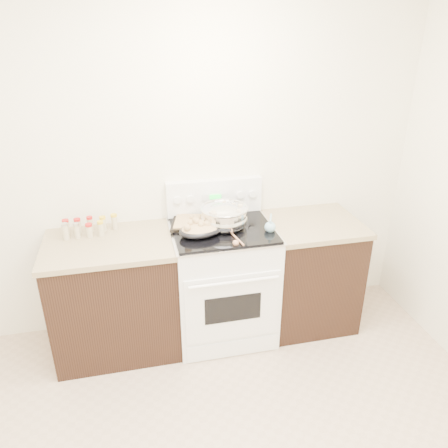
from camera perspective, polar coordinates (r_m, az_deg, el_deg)
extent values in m
cube|color=white|center=(3.39, -7.38, 7.65)|extent=(4.00, 0.05, 2.70)
cube|color=black|center=(3.46, -13.96, -9.34)|extent=(0.90, 0.64, 0.88)
cube|color=brown|center=(3.23, -14.79, -2.56)|extent=(0.93, 0.67, 0.04)
cube|color=black|center=(3.71, 10.91, -6.41)|extent=(0.70, 0.64, 0.88)
cube|color=brown|center=(3.50, 11.51, 0.04)|extent=(0.73, 0.67, 0.04)
cube|color=white|center=(3.49, -0.18, -7.72)|extent=(0.76, 0.66, 0.92)
cube|color=white|center=(3.22, 1.15, -10.94)|extent=(0.70, 0.01, 0.55)
cube|color=black|center=(3.22, 1.18, -11.01)|extent=(0.42, 0.01, 0.22)
cylinder|color=white|center=(3.06, 1.37, -7.63)|extent=(0.65, 0.02, 0.02)
cube|color=white|center=(3.46, 1.09, -15.96)|extent=(0.70, 0.01, 0.14)
cube|color=silver|center=(3.26, -0.20, -0.82)|extent=(0.78, 0.68, 0.01)
cube|color=black|center=(3.26, -0.20, -0.63)|extent=(0.74, 0.64, 0.01)
cube|color=white|center=(3.47, -1.27, 3.60)|extent=(0.76, 0.07, 0.28)
cylinder|color=white|center=(3.37, -6.11, 3.11)|extent=(0.06, 0.02, 0.06)
cylinder|color=white|center=(3.39, -4.43, 3.26)|extent=(0.06, 0.02, 0.06)
cylinder|color=white|center=(3.46, 2.14, 3.81)|extent=(0.06, 0.02, 0.06)
cylinder|color=white|center=(3.49, 3.73, 3.94)|extent=(0.06, 0.02, 0.06)
cube|color=#19E533|center=(3.42, -1.13, 3.57)|extent=(0.09, 0.00, 0.04)
cube|color=silver|center=(3.41, -2.44, 3.45)|extent=(0.05, 0.00, 0.05)
cube|color=silver|center=(3.44, 0.18, 3.67)|extent=(0.05, 0.00, 0.05)
ellipsoid|color=silver|center=(3.24, 0.03, 0.72)|extent=(0.40, 0.40, 0.21)
cylinder|color=silver|center=(3.27, 0.03, -0.30)|extent=(0.19, 0.19, 0.01)
torus|color=silver|center=(3.21, 0.03, 2.09)|extent=(0.36, 0.36, 0.02)
cylinder|color=silver|center=(3.23, 0.03, 1.09)|extent=(0.34, 0.34, 0.12)
cylinder|color=brown|center=(3.21, 0.03, 1.89)|extent=(0.32, 0.32, 0.00)
cube|color=beige|center=(3.22, -0.82, 2.03)|extent=(0.03, 0.03, 0.02)
cube|color=beige|center=(3.16, -0.26, 1.58)|extent=(0.04, 0.04, 0.03)
cube|color=beige|center=(3.29, 1.23, 2.55)|extent=(0.03, 0.03, 0.02)
cube|color=beige|center=(3.33, 0.01, 2.86)|extent=(0.03, 0.03, 0.02)
cube|color=beige|center=(3.15, -1.29, 1.54)|extent=(0.03, 0.03, 0.02)
cube|color=beige|center=(3.19, 0.00, 1.80)|extent=(0.02, 0.02, 0.02)
cube|color=beige|center=(3.21, -0.96, 1.99)|extent=(0.04, 0.04, 0.03)
cube|color=beige|center=(3.12, -1.27, 1.25)|extent=(0.04, 0.04, 0.02)
cube|color=beige|center=(3.26, 0.73, 2.34)|extent=(0.03, 0.03, 0.03)
cube|color=beige|center=(3.26, 2.14, 2.34)|extent=(0.03, 0.03, 0.03)
cube|color=beige|center=(3.17, 1.99, 1.68)|extent=(0.04, 0.04, 0.03)
cube|color=beige|center=(3.14, -1.70, 1.41)|extent=(0.03, 0.03, 0.02)
cube|color=beige|center=(3.15, 0.86, 1.54)|extent=(0.03, 0.03, 0.02)
ellipsoid|color=black|center=(3.14, -3.00, -0.77)|extent=(0.38, 0.31, 0.08)
ellipsoid|color=tan|center=(3.14, -3.01, -0.57)|extent=(0.34, 0.28, 0.06)
sphere|color=tan|center=(3.13, -2.95, 0.13)|extent=(0.05, 0.05, 0.05)
sphere|color=tan|center=(3.13, -2.19, 0.02)|extent=(0.05, 0.05, 0.05)
sphere|color=tan|center=(3.11, -3.05, -0.08)|extent=(0.04, 0.04, 0.04)
sphere|color=tan|center=(3.16, -3.57, 0.35)|extent=(0.05, 0.05, 0.05)
sphere|color=tan|center=(3.14, -4.45, 0.11)|extent=(0.04, 0.04, 0.04)
sphere|color=tan|center=(3.18, -2.35, 0.41)|extent=(0.04, 0.04, 0.04)
sphere|color=tan|center=(3.18, -3.77, 0.49)|extent=(0.05, 0.05, 0.05)
sphere|color=tan|center=(3.07, -4.82, -0.50)|extent=(0.05, 0.05, 0.05)
cube|color=black|center=(3.32, -3.04, 0.11)|extent=(0.50, 0.40, 0.02)
cube|color=tan|center=(3.31, -3.05, 0.30)|extent=(0.44, 0.35, 0.02)
sphere|color=tan|center=(3.29, -2.50, 0.41)|extent=(0.04, 0.04, 0.04)
sphere|color=tan|center=(3.29, -2.13, 0.42)|extent=(0.04, 0.04, 0.04)
sphere|color=tan|center=(3.39, -2.91, 1.09)|extent=(0.03, 0.03, 0.03)
sphere|color=tan|center=(3.30, -1.54, 0.53)|extent=(0.04, 0.04, 0.04)
sphere|color=tan|center=(3.34, -1.31, 0.84)|extent=(0.03, 0.03, 0.03)
sphere|color=tan|center=(3.35, -4.22, 0.86)|extent=(0.04, 0.04, 0.04)
sphere|color=tan|center=(3.40, -1.65, 1.26)|extent=(0.04, 0.04, 0.04)
sphere|color=tan|center=(3.38, -2.21, 1.03)|extent=(0.04, 0.04, 0.04)
sphere|color=tan|center=(3.21, -4.59, -0.36)|extent=(0.03, 0.03, 0.03)
sphere|color=tan|center=(3.32, -3.32, 0.63)|extent=(0.05, 0.05, 0.05)
cylinder|color=tan|center=(3.11, 1.42, -1.64)|extent=(0.07, 0.29, 0.01)
sphere|color=tan|center=(3.01, 1.54, -2.50)|extent=(0.04, 0.04, 0.04)
sphere|color=#82B3C2|center=(3.22, 6.04, -0.41)|extent=(0.08, 0.08, 0.08)
cylinder|color=#82B3C2|center=(3.31, 6.12, 0.81)|extent=(0.11, 0.26, 0.07)
cylinder|color=#BFB28C|center=(3.40, -19.89, -0.50)|extent=(0.05, 0.05, 0.10)
cylinder|color=#B21414|center=(3.38, -20.03, 0.38)|extent=(0.05, 0.05, 0.02)
cylinder|color=#BFB28C|center=(3.39, -18.53, -0.37)|extent=(0.05, 0.05, 0.10)
cylinder|color=#B21414|center=(3.37, -18.66, 0.52)|extent=(0.05, 0.05, 0.02)
cylinder|color=#BFB28C|center=(3.39, -17.06, -0.14)|extent=(0.04, 0.04, 0.10)
cylinder|color=#B21414|center=(3.36, -17.19, 0.78)|extent=(0.04, 0.04, 0.02)
cylinder|color=#BFB28C|center=(3.37, -15.49, -0.10)|extent=(0.04, 0.04, 0.10)
cylinder|color=gold|center=(3.35, -15.60, 0.79)|extent=(0.05, 0.05, 0.02)
cylinder|color=#BFB28C|center=(3.38, -14.11, 0.15)|extent=(0.04, 0.04, 0.10)
cylinder|color=gold|center=(3.35, -14.22, 1.10)|extent=(0.05, 0.05, 0.02)
cylinder|color=#BFB28C|center=(3.32, -19.98, -1.06)|extent=(0.05, 0.05, 0.11)
cylinder|color=#B2B2B7|center=(3.29, -20.14, -0.07)|extent=(0.05, 0.05, 0.02)
cylinder|color=#BFB28C|center=(3.32, -18.64, -0.96)|extent=(0.04, 0.04, 0.10)
cylinder|color=#B2B2B7|center=(3.29, -18.78, -0.05)|extent=(0.04, 0.04, 0.02)
cylinder|color=#BFB28C|center=(3.31, -17.16, -0.94)|extent=(0.05, 0.05, 0.09)
cylinder|color=#B21414|center=(3.28, -17.28, -0.12)|extent=(0.05, 0.05, 0.02)
cylinder|color=#BFB28C|center=(3.29, -15.77, -0.73)|extent=(0.04, 0.04, 0.10)
cylinder|color=gold|center=(3.27, -15.89, 0.21)|extent=(0.04, 0.04, 0.02)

